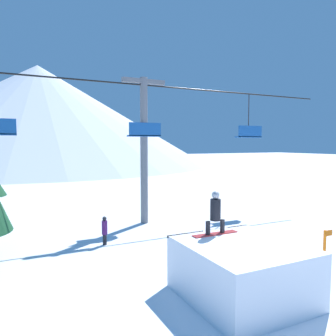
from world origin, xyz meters
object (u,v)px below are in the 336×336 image
snow_ramp (242,271)px  snowboarder (215,213)px  distant_skier (105,229)px  trail_marker (325,249)px

snow_ramp → snowboarder: snowboarder is taller
snowboarder → distant_skier: (-2.01, 5.35, -1.56)m
snow_ramp → snowboarder: size_ratio=2.19×
snow_ramp → trail_marker: size_ratio=2.39×
snow_ramp → trail_marker: 3.90m
snow_ramp → distant_skier: snow_ramp is taller
snow_ramp → trail_marker: snow_ramp is taller
trail_marker → distant_skier: trail_marker is taller
snow_ramp → trail_marker: bearing=5.5°
snow_ramp → distant_skier: 6.82m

